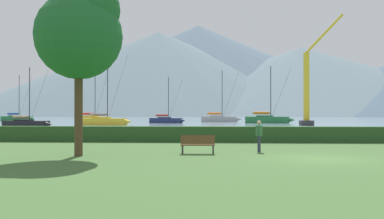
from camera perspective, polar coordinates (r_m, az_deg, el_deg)
The scene contains 17 objects.
ground_plane at distance 20.81m, azimuth 16.10°, elevation -6.09°, with size 1000.00×1000.00×0.00m, color #3D602D.
harbor_water at distance 157.26m, azimuth 4.80°, elevation -1.12°, with size 320.00×246.00×0.00m, color gray.
hedge_line at distance 31.56m, azimuth 11.60°, elevation -3.15°, with size 80.00×1.20×1.09m, color #284C23.
sailboat_slip_0 at distance 94.45m, azimuth -12.58°, elevation -1.18°, with size 8.52×4.97×11.77m.
sailboat_slip_1 at distance 115.91m, azimuth -21.50°, elevation -1.02°, with size 8.40×3.22×11.12m.
sailboat_slip_3 at distance 97.08m, azimuth 3.57°, elevation -1.16°, with size 8.90×3.31×11.25m.
sailboat_slip_4 at distance 63.67m, azimuth -20.44°, elevation -1.70°, with size 7.07×3.12×8.10m.
sailboat_slip_6 at distance 86.52m, azimuth -3.30°, elevation -1.35°, with size 7.26×3.75×8.94m.
sailboat_slip_8 at distance 73.25m, azimuth -11.15°, elevation -1.44°, with size 8.35×3.11×11.86m.
sailboat_slip_9 at distance 86.55m, azimuth 9.70°, elevation -1.23°, with size 9.47×4.91×10.96m.
park_bench_near_path at distance 22.25m, azimuth 0.75°, elevation -4.35°, with size 1.71×0.51×0.95m.
person_seated_viewer at distance 23.57m, azimuth 8.60°, elevation -3.05°, with size 0.36×0.57×1.65m.
park_tree at distance 22.08m, azimuth -13.99°, elevation 9.81°, with size 4.17×4.17×8.34m.
dock_crane at distance 72.84m, azimuth 14.68°, elevation 2.20°, with size 6.80×2.00×17.69m.
distant_hill_west_ridge at distance 341.14m, azimuth 13.83°, elevation 3.55°, with size 292.47×292.47×50.56m, color slate.
distant_hill_east_ridge at distance 383.89m, azimuth 0.83°, elevation 5.07°, with size 336.47×336.47×76.87m, color #4C6070.
distant_hill_far_shoulder at distance 340.43m, azimuth -4.27°, elevation 4.63°, with size 289.93×289.93×63.37m, color slate.
Camera 1 is at (-4.65, -20.17, 2.08)m, focal length 41.59 mm.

